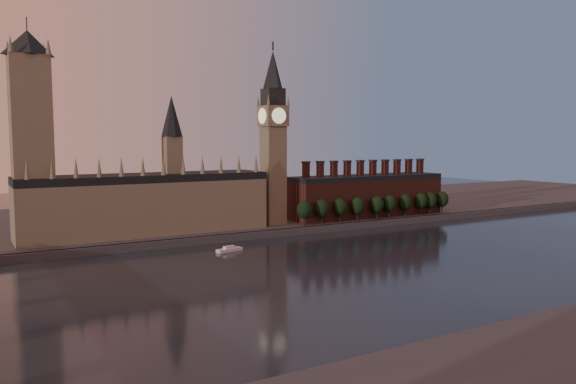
% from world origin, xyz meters
% --- Properties ---
extents(ground, '(900.00, 900.00, 0.00)m').
position_xyz_m(ground, '(0.00, 0.00, 0.00)').
color(ground, black).
rests_on(ground, ground).
extents(north_bank, '(900.00, 182.00, 4.00)m').
position_xyz_m(north_bank, '(0.00, 178.04, 2.00)').
color(north_bank, '#414246').
rests_on(north_bank, ground).
extents(palace_of_westminster, '(130.00, 30.30, 74.00)m').
position_xyz_m(palace_of_westminster, '(-64.41, 114.91, 21.63)').
color(palace_of_westminster, '#746753').
rests_on(palace_of_westminster, north_bank).
extents(victoria_tower, '(24.00, 24.00, 108.00)m').
position_xyz_m(victoria_tower, '(-120.00, 115.00, 59.09)').
color(victoria_tower, '#746753').
rests_on(victoria_tower, north_bank).
extents(big_ben, '(15.00, 15.00, 107.00)m').
position_xyz_m(big_ben, '(10.00, 110.00, 56.83)').
color(big_ben, '#746753').
rests_on(big_ben, north_bank).
extents(chimney_block, '(110.00, 25.00, 37.00)m').
position_xyz_m(chimney_block, '(80.00, 110.00, 17.82)').
color(chimney_block, '#53251F').
rests_on(chimney_block, north_bank).
extents(embankment_tree_0, '(8.60, 8.60, 14.88)m').
position_xyz_m(embankment_tree_0, '(22.34, 94.72, 13.47)').
color(embankment_tree_0, black).
rests_on(embankment_tree_0, north_bank).
extents(embankment_tree_1, '(8.60, 8.60, 14.88)m').
position_xyz_m(embankment_tree_1, '(34.72, 94.91, 13.47)').
color(embankment_tree_1, black).
rests_on(embankment_tree_1, north_bank).
extents(embankment_tree_2, '(8.60, 8.60, 14.88)m').
position_xyz_m(embankment_tree_2, '(48.06, 95.11, 13.47)').
color(embankment_tree_2, black).
rests_on(embankment_tree_2, north_bank).
extents(embankment_tree_3, '(8.60, 8.60, 14.88)m').
position_xyz_m(embankment_tree_3, '(60.59, 93.97, 13.47)').
color(embankment_tree_3, black).
rests_on(embankment_tree_3, north_bank).
extents(embankment_tree_4, '(8.60, 8.60, 14.88)m').
position_xyz_m(embankment_tree_4, '(75.75, 93.73, 13.47)').
color(embankment_tree_4, black).
rests_on(embankment_tree_4, north_bank).
extents(embankment_tree_5, '(8.60, 8.60, 14.88)m').
position_xyz_m(embankment_tree_5, '(85.97, 93.71, 13.47)').
color(embankment_tree_5, black).
rests_on(embankment_tree_5, north_bank).
extents(embankment_tree_6, '(8.60, 8.60, 14.88)m').
position_xyz_m(embankment_tree_6, '(100.21, 94.78, 13.47)').
color(embankment_tree_6, black).
rests_on(embankment_tree_6, north_bank).
extents(embankment_tree_7, '(8.60, 8.60, 14.88)m').
position_xyz_m(embankment_tree_7, '(114.38, 95.32, 13.47)').
color(embankment_tree_7, black).
rests_on(embankment_tree_7, north_bank).
extents(embankment_tree_8, '(8.60, 8.60, 14.88)m').
position_xyz_m(embankment_tree_8, '(122.74, 95.09, 13.47)').
color(embankment_tree_8, black).
rests_on(embankment_tree_8, north_bank).
extents(embankment_tree_9, '(8.60, 8.60, 14.88)m').
position_xyz_m(embankment_tree_9, '(134.05, 95.20, 13.47)').
color(embankment_tree_9, black).
rests_on(embankment_tree_9, north_bank).
extents(river_boat, '(13.76, 6.14, 2.66)m').
position_xyz_m(river_boat, '(-38.86, 65.77, 1.02)').
color(river_boat, silver).
rests_on(river_boat, ground).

